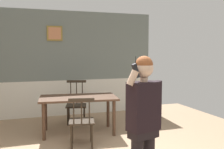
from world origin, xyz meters
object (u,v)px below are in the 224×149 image
Objects in this scene: dining_table at (78,101)px; person_figure at (144,117)px; chair_near_window at (76,103)px; chair_by_doorway at (82,121)px.

dining_table is 2.69m from person_figure.
person_figure is (0.24, -2.66, 0.28)m from dining_table.
chair_near_window is (0.11, 0.82, -0.21)m from dining_table.
person_figure reaches higher than chair_by_doorway.
person_figure is (0.35, -1.85, 0.49)m from chair_by_doorway.
person_figure is at bearing 105.95° from chair_near_window.
chair_near_window is 1.11× the size of chair_by_doorway.
dining_table is 1.84× the size of chair_by_doorway.
dining_table is 0.86m from chair_near_window.
chair_by_doorway is at bearing 96.12° from chair_near_window.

